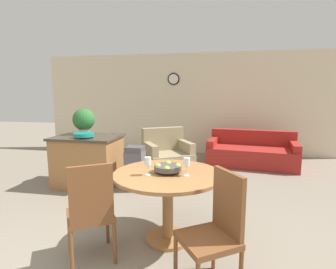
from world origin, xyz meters
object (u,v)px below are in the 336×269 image
wine_glass_left (148,162)px  kitchen_island (88,160)px  dining_chair_near_right (216,227)px  fruit_bowl (168,168)px  couch (252,153)px  armchair (167,157)px  dining_chair_near_left (91,209)px  dining_table (168,188)px  wine_glass_right (187,162)px  trash_bin (135,168)px  potted_plant (84,120)px  teal_bowl (84,135)px

wine_glass_left → kitchen_island: bearing=133.2°
dining_chair_near_right → fruit_bowl: size_ratio=3.35×
kitchen_island → couch: 3.60m
couch → armchair: size_ratio=1.69×
dining_chair_near_left → dining_chair_near_right: 1.16m
dining_table → dining_chair_near_left: bearing=-140.6°
wine_glass_right → trash_bin: (-1.05, 1.52, -0.54)m
kitchen_island → trash_bin: size_ratio=1.49×
dining_table → potted_plant: potted_plant is taller
kitchen_island → teal_bowl: size_ratio=3.30×
dining_chair_near_right → wine_glass_right: 0.75m
dining_chair_near_left → potted_plant: (-1.25, 2.24, 0.60)m
dining_table → armchair: size_ratio=0.97×
wine_glass_right → armchair: (-0.73, 2.71, -0.61)m
potted_plant → armchair: potted_plant is taller
wine_glass_left → teal_bowl: teal_bowl is taller
dining_chair_near_left → wine_glass_left: dining_chair_near_left is taller
dining_table → potted_plant: (-1.89, 1.71, 0.54)m
dining_chair_near_left → teal_bowl: size_ratio=2.94×
wine_glass_left → trash_bin: size_ratio=0.26×
dining_chair_near_right → trash_bin: (-1.36, 2.08, -0.17)m
wine_glass_left → wine_glass_right: size_ratio=1.00×
dining_table → fruit_bowl: 0.23m
couch → armchair: armchair is taller
wine_glass_right → trash_bin: size_ratio=0.26×
dining_table → dining_chair_near_left: size_ratio=1.19×
fruit_bowl → wine_glass_left: wine_glass_left is taller
dining_chair_near_right → couch: bearing=-44.4°
wine_glass_left → teal_bowl: size_ratio=0.57×
trash_bin → potted_plant: bearing=165.8°
dining_table → couch: size_ratio=0.57×
dining_chair_near_left → teal_bowl: (-1.06, 1.86, 0.40)m
teal_bowl → couch: teal_bowl is taller
dining_table → armchair: armchair is taller
dining_table → wine_glass_left: 0.39m
fruit_bowl → kitchen_island: 2.35m
trash_bin → wine_glass_left: bearing=-67.4°
fruit_bowl → couch: 3.74m
dining_table → fruit_bowl: size_ratio=3.99×
fruit_bowl → armchair: armchair is taller
teal_bowl → wine_glass_right: bearing=-36.5°
wine_glass_right → teal_bowl: (-1.90, 1.41, 0.02)m
potted_plant → armchair: 1.85m
wine_glass_right → potted_plant: bearing=139.6°
wine_glass_left → trash_bin: wine_glass_left is taller
kitchen_island → couch: bearing=32.6°
wine_glass_right → armchair: wine_glass_right is taller
fruit_bowl → teal_bowl: 2.16m
potted_plant → couch: bearing=28.9°
wine_glass_right → teal_bowl: bearing=143.5°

